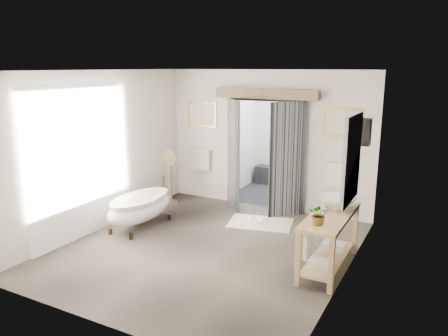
% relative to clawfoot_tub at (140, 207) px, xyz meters
% --- Properties ---
extents(ground_plane, '(5.00, 5.00, 0.00)m').
position_rel_clawfoot_tub_xyz_m(ground_plane, '(1.61, -0.28, -0.39)').
color(ground_plane, '#645B4D').
extents(room_shell, '(4.52, 5.02, 2.91)m').
position_rel_clawfoot_tub_xyz_m(room_shell, '(1.57, -0.40, 1.47)').
color(room_shell, silver).
rests_on(room_shell, ground_plane).
extents(shower_room, '(2.22, 2.01, 2.51)m').
position_rel_clawfoot_tub_xyz_m(shower_room, '(1.61, 3.72, 0.51)').
color(shower_room, '#242429').
rests_on(shower_room, ground_plane).
extents(back_wall_dressing, '(3.82, 0.71, 2.52)m').
position_rel_clawfoot_tub_xyz_m(back_wall_dressing, '(1.61, 2.04, 1.17)').
color(back_wall_dressing, black).
rests_on(back_wall_dressing, ground_plane).
extents(clawfoot_tub, '(0.73, 1.64, 0.80)m').
position_rel_clawfoot_tub_xyz_m(clawfoot_tub, '(0.00, 0.00, 0.00)').
color(clawfoot_tub, '#332112').
rests_on(clawfoot_tub, ground_plane).
extents(vanity, '(0.57, 1.60, 0.85)m').
position_rel_clawfoot_tub_xyz_m(vanity, '(3.56, -0.08, 0.11)').
color(vanity, tan).
rests_on(vanity, ground_plane).
extents(pedestal_mirror, '(0.36, 0.23, 1.22)m').
position_rel_clawfoot_tub_xyz_m(pedestal_mirror, '(-0.29, 1.38, 0.13)').
color(pedestal_mirror, brown).
rests_on(pedestal_mirror, ground_plane).
extents(rug, '(1.35, 1.05, 0.01)m').
position_rel_clawfoot_tub_xyz_m(rug, '(1.93, 1.22, -0.38)').
color(rug, beige).
rests_on(rug, ground_plane).
extents(slippers, '(0.37, 0.26, 0.05)m').
position_rel_clawfoot_tub_xyz_m(slippers, '(1.79, 1.25, -0.35)').
color(slippers, white).
rests_on(slippers, rug).
extents(basin, '(0.61, 0.61, 0.19)m').
position_rel_clawfoot_tub_xyz_m(basin, '(3.60, 0.24, 0.55)').
color(basin, white).
rests_on(basin, vanity).
extents(plant, '(0.34, 0.31, 0.31)m').
position_rel_clawfoot_tub_xyz_m(plant, '(3.55, -0.58, 0.61)').
color(plant, gray).
rests_on(plant, vanity).
extents(soap_bottle_a, '(0.10, 0.10, 0.18)m').
position_rel_clawfoot_tub_xyz_m(soap_bottle_a, '(3.46, -0.06, 0.55)').
color(soap_bottle_a, gray).
rests_on(soap_bottle_a, vanity).
extents(soap_bottle_b, '(0.15, 0.15, 0.15)m').
position_rel_clawfoot_tub_xyz_m(soap_bottle_b, '(3.59, 0.65, 0.53)').
color(soap_bottle_b, gray).
rests_on(soap_bottle_b, vanity).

